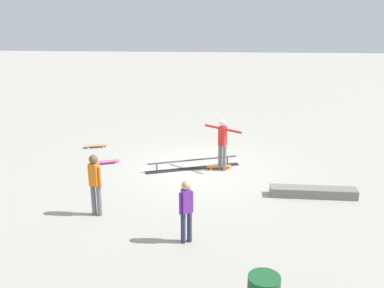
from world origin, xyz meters
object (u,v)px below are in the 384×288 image
(skateboard_main, at_px, (219,167))
(bystander_orange_shirt, at_px, (95,182))
(grind_rail, at_px, (193,165))
(bystander_purple_shirt, at_px, (186,208))
(loose_skateboard_natural, at_px, (96,146))
(skate_ledge, at_px, (313,192))
(skater_main, at_px, (223,141))
(loose_skateboard_pink, at_px, (107,161))

(skateboard_main, height_order, bystander_orange_shirt, bystander_orange_shirt)
(grind_rail, height_order, bystander_orange_shirt, bystander_orange_shirt)
(skateboard_main, relative_size, bystander_purple_shirt, 0.55)
(skateboard_main, relative_size, loose_skateboard_natural, 1.00)
(skate_ledge, xyz_separation_m, skater_main, (2.50, -1.85, 0.84))
(bystander_purple_shirt, bearing_deg, loose_skateboard_natural, 96.01)
(bystander_orange_shirt, distance_m, loose_skateboard_pink, 3.72)
(skateboard_main, xyz_separation_m, bystander_orange_shirt, (3.10, 3.32, 0.84))
(bystander_purple_shirt, distance_m, loose_skateboard_pink, 5.66)
(skateboard_main, xyz_separation_m, loose_skateboard_natural, (4.49, -1.84, 0.00))
(skater_main, xyz_separation_m, loose_skateboard_pink, (3.79, -0.33, -0.89))
(grind_rail, relative_size, loose_skateboard_pink, 3.66)
(loose_skateboard_pink, bearing_deg, bystander_purple_shirt, 102.94)
(skate_ledge, relative_size, bystander_orange_shirt, 1.46)
(grind_rail, height_order, loose_skateboard_pink, grind_rail)
(grind_rail, relative_size, loose_skateboard_natural, 3.65)
(grind_rail, relative_size, skate_ledge, 1.27)
(loose_skateboard_pink, bearing_deg, grind_rail, 155.53)
(skater_main, bearing_deg, loose_skateboard_pink, 29.93)
(loose_skateboard_natural, bearing_deg, bystander_orange_shirt, 89.24)
(loose_skateboard_natural, bearing_deg, grind_rail, 136.95)
(skater_main, bearing_deg, skate_ledge, 178.48)
(bystander_purple_shirt, bearing_deg, loose_skateboard_pink, 97.26)
(skate_ledge, height_order, loose_skateboard_pink, skate_ledge)
(bystander_orange_shirt, bearing_deg, bystander_purple_shirt, 170.93)
(grind_rail, relative_size, skater_main, 1.81)
(bystander_purple_shirt, height_order, loose_skateboard_pink, bystander_purple_shirt)
(skate_ledge, xyz_separation_m, bystander_orange_shirt, (5.69, 1.39, 0.78))
(grind_rail, bearing_deg, loose_skateboard_pink, -23.71)
(bystander_orange_shirt, relative_size, bystander_purple_shirt, 1.08)
(skate_ledge, xyz_separation_m, bystander_purple_shirt, (3.34, 2.58, 0.72))
(grind_rail, bearing_deg, skater_main, 158.85)
(skate_ledge, bearing_deg, bystander_orange_shirt, 13.74)
(bystander_purple_shirt, bearing_deg, grind_rail, 66.67)
(bystander_purple_shirt, bearing_deg, skater_main, 54.76)
(skate_ledge, bearing_deg, skateboard_main, -36.65)
(skater_main, xyz_separation_m, loose_skateboard_natural, (4.59, -1.92, -0.89))
(grind_rail, distance_m, loose_skateboard_pink, 2.87)
(grind_rail, bearing_deg, bystander_purple_shirt, 73.11)
(skateboard_main, height_order, loose_skateboard_natural, same)
(bystander_orange_shirt, distance_m, bystander_purple_shirt, 2.64)
(skate_ledge, xyz_separation_m, loose_skateboard_pink, (6.29, -2.18, -0.06))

